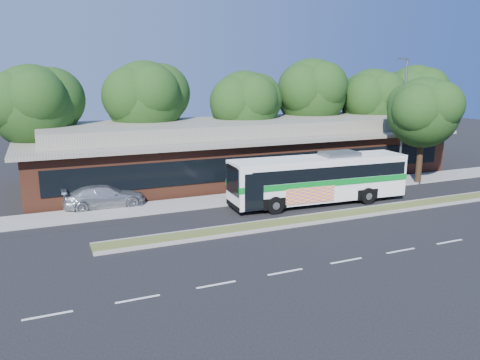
{
  "coord_description": "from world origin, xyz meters",
  "views": [
    {
      "loc": [
        -14.72,
        -20.61,
        7.81
      ],
      "look_at": [
        -4.42,
        3.36,
        2.0
      ],
      "focal_mm": 35.0,
      "sensor_mm": 36.0,
      "label": 1
    }
  ],
  "objects_px": {
    "transit_bus": "(320,176)",
    "sedan": "(104,196)",
    "lamp_post": "(403,117)",
    "sidewalk_tree": "(426,111)"
  },
  "relations": [
    {
      "from": "sedan",
      "to": "sidewalk_tree",
      "type": "height_order",
      "value": "sidewalk_tree"
    },
    {
      "from": "transit_bus",
      "to": "sedan",
      "type": "bearing_deg",
      "value": 163.92
    },
    {
      "from": "lamp_post",
      "to": "transit_bus",
      "type": "relative_size",
      "value": 0.79
    },
    {
      "from": "lamp_post",
      "to": "sedan",
      "type": "distance_m",
      "value": 21.5
    },
    {
      "from": "transit_bus",
      "to": "sedan",
      "type": "distance_m",
      "value": 13.23
    },
    {
      "from": "lamp_post",
      "to": "sedan",
      "type": "relative_size",
      "value": 1.87
    },
    {
      "from": "lamp_post",
      "to": "sedan",
      "type": "height_order",
      "value": "lamp_post"
    },
    {
      "from": "sedan",
      "to": "sidewalk_tree",
      "type": "bearing_deg",
      "value": -94.72
    },
    {
      "from": "lamp_post",
      "to": "transit_bus",
      "type": "xyz_separation_m",
      "value": [
        -8.55,
        -2.52,
        -3.12
      ]
    },
    {
      "from": "transit_bus",
      "to": "sedan",
      "type": "xyz_separation_m",
      "value": [
        -12.46,
        4.32,
        -1.07
      ]
    }
  ]
}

